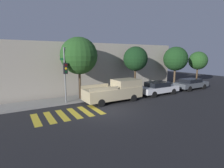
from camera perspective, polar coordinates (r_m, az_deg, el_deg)
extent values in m
plane|color=black|center=(13.11, -1.87, -8.88)|extent=(60.00, 60.00, 0.00)
cube|color=gray|center=(16.92, -9.08, -4.50)|extent=(26.00, 2.38, 0.14)
cube|color=#A89E8E|center=(20.82, -13.96, 5.24)|extent=(26.00, 6.00, 5.37)
cube|color=gold|center=(12.48, -23.61, -10.66)|extent=(0.45, 2.60, 0.00)
cube|color=gold|center=(12.59, -19.71, -10.23)|extent=(0.45, 2.60, 0.00)
cube|color=gold|center=(12.76, -15.90, -9.77)|extent=(0.45, 2.60, 0.00)
cube|color=gold|center=(12.99, -12.21, -9.27)|extent=(0.45, 2.60, 0.00)
cube|color=gold|center=(13.26, -8.68, -8.77)|extent=(0.45, 2.60, 0.00)
cube|color=gold|center=(13.58, -5.31, -8.25)|extent=(0.45, 2.60, 0.00)
cylinder|color=slate|center=(15.00, -15.09, 2.46)|extent=(0.12, 0.12, 4.76)
cube|color=black|center=(14.74, -14.98, 4.97)|extent=(0.30, 0.30, 0.90)
cylinder|color=#4C0C0C|center=(14.57, -14.86, 5.99)|extent=(0.18, 0.02, 0.18)
cylinder|color=yellow|center=(14.58, -14.81, 4.93)|extent=(0.18, 0.02, 0.18)
cylinder|color=#0C3819|center=(14.61, -14.77, 3.88)|extent=(0.18, 0.02, 0.18)
cube|color=#19662D|center=(14.90, -15.33, 7.85)|extent=(0.70, 0.02, 0.18)
cylinder|color=slate|center=(15.14, -12.47, 11.08)|extent=(1.61, 0.08, 0.08)
sphere|color=#F9E5B2|center=(15.41, -9.56, 10.77)|extent=(0.36, 0.36, 0.36)
cube|color=tan|center=(15.53, 0.23, -2.92)|extent=(5.22, 1.95, 0.95)
cube|color=tan|center=(16.15, 4.61, 0.41)|extent=(2.35, 1.80, 0.65)
cube|color=tan|center=(15.55, -5.53, -0.64)|extent=(2.61, 0.08, 0.28)
cube|color=tan|center=(14.04, -2.54, -1.71)|extent=(2.61, 0.08, 0.28)
cylinder|color=black|center=(17.21, 3.34, -3.32)|extent=(0.63, 0.22, 0.63)
cylinder|color=black|center=(15.81, 6.94, -4.53)|extent=(0.63, 0.22, 0.63)
cylinder|color=black|center=(15.68, -6.55, -4.65)|extent=(0.63, 0.22, 0.63)
cylinder|color=black|center=(14.13, -3.58, -6.19)|extent=(0.63, 0.22, 0.63)
cube|color=silver|center=(18.97, 14.82, -1.55)|extent=(4.44, 1.82, 0.56)
cube|color=black|center=(18.81, 14.65, -0.04)|extent=(2.31, 1.60, 0.47)
cylinder|color=black|center=(20.56, 15.87, -1.55)|extent=(0.63, 0.22, 0.63)
cylinder|color=black|center=(19.50, 19.34, -2.32)|extent=(0.63, 0.22, 0.63)
cylinder|color=black|center=(18.69, 10.03, -2.42)|extent=(0.63, 0.22, 0.63)
cylinder|color=black|center=(17.51, 13.51, -3.35)|extent=(0.63, 0.22, 0.63)
cube|color=#4C5156|center=(23.18, 24.42, -0.13)|extent=(4.46, 1.74, 0.55)
cube|color=black|center=(23.02, 24.35, 1.04)|extent=(2.32, 1.53, 0.41)
cylinder|color=black|center=(24.78, 24.75, -0.22)|extent=(0.63, 0.22, 0.63)
cylinder|color=black|center=(23.95, 27.80, -0.76)|extent=(0.63, 0.22, 0.63)
cylinder|color=black|center=(22.58, 20.75, -0.84)|extent=(0.63, 0.22, 0.63)
cylinder|color=black|center=(21.66, 23.95, -1.46)|extent=(0.63, 0.22, 0.63)
cylinder|color=brown|center=(16.24, -10.45, -0.32)|extent=(0.22, 0.22, 2.81)
sphere|color=#234C1E|center=(16.00, -10.74, 9.05)|extent=(3.31, 3.31, 3.31)
cylinder|color=#42301E|center=(19.34, 7.52, 1.21)|extent=(0.20, 0.20, 2.73)
sphere|color=#143316|center=(19.15, 7.67, 8.19)|extent=(2.63, 2.63, 2.63)
cylinder|color=brown|center=(23.81, 19.71, 2.02)|extent=(0.24, 0.24, 2.51)
sphere|color=#193D19|center=(23.64, 20.04, 7.76)|extent=(3.02, 3.02, 3.02)
cylinder|color=#4C3823|center=(27.56, 25.94, 2.44)|extent=(0.22, 0.22, 2.39)
sphere|color=#234C1E|center=(27.42, 26.27, 6.87)|extent=(2.52, 2.52, 2.52)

